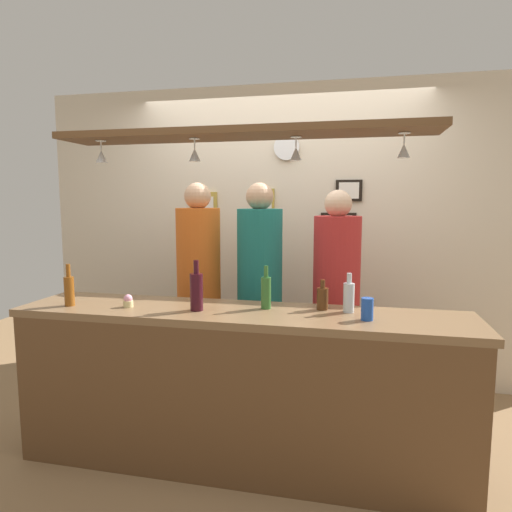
{
  "coord_description": "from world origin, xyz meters",
  "views": [
    {
      "loc": [
        0.66,
        -2.85,
        1.6
      ],
      "look_at": [
        0.0,
        0.1,
        1.22
      ],
      "focal_mm": 31.4,
      "sensor_mm": 36.0,
      "label": 1
    }
  ],
  "objects_px": {
    "bottle_wine_dark_red": "(197,291)",
    "picture_frame_crest": "(264,203)",
    "picture_frame_upper_small": "(349,191)",
    "picture_frame_caricature": "(203,211)",
    "bottle_beer_amber_tall": "(69,290)",
    "bottle_beer_brown_stubby": "(322,298)",
    "bottle_beer_green_import": "(266,292)",
    "bottle_soda_clear": "(349,297)",
    "cupcake": "(128,301)",
    "person_left_orange_shirt": "(199,272)",
    "picture_frame_lower_pair": "(338,223)",
    "wall_clock": "(287,147)",
    "person_right_red_shirt": "(336,282)",
    "person_middle_teal_shirt": "(260,274)",
    "drink_can": "(367,309)"
  },
  "relations": [
    {
      "from": "bottle_soda_clear",
      "to": "picture_frame_lower_pair",
      "type": "height_order",
      "value": "picture_frame_lower_pair"
    },
    {
      "from": "picture_frame_caricature",
      "to": "drink_can",
      "type": "bearing_deg",
      "value": -45.54
    },
    {
      "from": "picture_frame_lower_pair",
      "to": "bottle_wine_dark_red",
      "type": "bearing_deg",
      "value": -117.5
    },
    {
      "from": "picture_frame_upper_small",
      "to": "picture_frame_caricature",
      "type": "distance_m",
      "value": 1.31
    },
    {
      "from": "picture_frame_upper_small",
      "to": "wall_clock",
      "type": "relative_size",
      "value": 1.0
    },
    {
      "from": "bottle_beer_amber_tall",
      "to": "bottle_beer_brown_stubby",
      "type": "height_order",
      "value": "bottle_beer_amber_tall"
    },
    {
      "from": "person_left_orange_shirt",
      "to": "drink_can",
      "type": "bearing_deg",
      "value": -33.1
    },
    {
      "from": "bottle_soda_clear",
      "to": "bottle_wine_dark_red",
      "type": "bearing_deg",
      "value": -170.11
    },
    {
      "from": "bottle_soda_clear",
      "to": "picture_frame_crest",
      "type": "xyz_separation_m",
      "value": [
        -0.77,
        1.31,
        0.53
      ]
    },
    {
      "from": "bottle_soda_clear",
      "to": "wall_clock",
      "type": "xyz_separation_m",
      "value": [
        -0.57,
        1.3,
        1.01
      ]
    },
    {
      "from": "person_left_orange_shirt",
      "to": "picture_frame_lower_pair",
      "type": "distance_m",
      "value": 1.27
    },
    {
      "from": "bottle_soda_clear",
      "to": "picture_frame_lower_pair",
      "type": "relative_size",
      "value": 0.77
    },
    {
      "from": "bottle_soda_clear",
      "to": "picture_frame_caricature",
      "type": "bearing_deg",
      "value": 135.64
    },
    {
      "from": "picture_frame_caricature",
      "to": "person_middle_teal_shirt",
      "type": "bearing_deg",
      "value": -44.09
    },
    {
      "from": "picture_frame_caricature",
      "to": "wall_clock",
      "type": "xyz_separation_m",
      "value": [
        0.76,
        -0.01,
        0.55
      ]
    },
    {
      "from": "bottle_beer_brown_stubby",
      "to": "cupcake",
      "type": "distance_m",
      "value": 1.18
    },
    {
      "from": "drink_can",
      "to": "wall_clock",
      "type": "xyz_separation_m",
      "value": [
        -0.67,
        1.46,
        1.04
      ]
    },
    {
      "from": "person_middle_teal_shirt",
      "to": "cupcake",
      "type": "relative_size",
      "value": 22.21
    },
    {
      "from": "bottle_beer_amber_tall",
      "to": "bottle_wine_dark_red",
      "type": "bearing_deg",
      "value": 4.02
    },
    {
      "from": "bottle_beer_amber_tall",
      "to": "bottle_wine_dark_red",
      "type": "distance_m",
      "value": 0.81
    },
    {
      "from": "bottle_beer_brown_stubby",
      "to": "drink_can",
      "type": "relative_size",
      "value": 1.48
    },
    {
      "from": "bottle_beer_brown_stubby",
      "to": "person_right_red_shirt",
      "type": "bearing_deg",
      "value": 85.03
    },
    {
      "from": "person_middle_teal_shirt",
      "to": "wall_clock",
      "type": "height_order",
      "value": "wall_clock"
    },
    {
      "from": "bottle_wine_dark_red",
      "to": "cupcake",
      "type": "bearing_deg",
      "value": -178.59
    },
    {
      "from": "bottle_beer_amber_tall",
      "to": "bottle_soda_clear",
      "type": "height_order",
      "value": "bottle_beer_amber_tall"
    },
    {
      "from": "person_right_red_shirt",
      "to": "bottle_wine_dark_red",
      "type": "bearing_deg",
      "value": -133.7
    },
    {
      "from": "bottle_beer_brown_stubby",
      "to": "wall_clock",
      "type": "relative_size",
      "value": 0.82
    },
    {
      "from": "picture_frame_lower_pair",
      "to": "person_left_orange_shirt",
      "type": "bearing_deg",
      "value": -148.21
    },
    {
      "from": "drink_can",
      "to": "picture_frame_upper_small",
      "type": "xyz_separation_m",
      "value": [
        -0.14,
        1.46,
        0.67
      ]
    },
    {
      "from": "bottle_soda_clear",
      "to": "picture_frame_upper_small",
      "type": "bearing_deg",
      "value": 91.56
    },
    {
      "from": "drink_can",
      "to": "picture_frame_lower_pair",
      "type": "relative_size",
      "value": 0.41
    },
    {
      "from": "person_right_red_shirt",
      "to": "picture_frame_upper_small",
      "type": "height_order",
      "value": "picture_frame_upper_small"
    },
    {
      "from": "person_left_orange_shirt",
      "to": "bottle_soda_clear",
      "type": "relative_size",
      "value": 7.55
    },
    {
      "from": "bottle_beer_amber_tall",
      "to": "wall_clock",
      "type": "bearing_deg",
      "value": 53.58
    },
    {
      "from": "bottle_beer_brown_stubby",
      "to": "cupcake",
      "type": "relative_size",
      "value": 2.31
    },
    {
      "from": "person_middle_teal_shirt",
      "to": "picture_frame_lower_pair",
      "type": "height_order",
      "value": "person_middle_teal_shirt"
    },
    {
      "from": "person_right_red_shirt",
      "to": "drink_can",
      "type": "bearing_deg",
      "value": -76.35
    },
    {
      "from": "cupcake",
      "to": "picture_frame_caricature",
      "type": "xyz_separation_m",
      "value": [
        -0.02,
        1.47,
        0.52
      ]
    },
    {
      "from": "bottle_beer_amber_tall",
      "to": "bottle_beer_green_import",
      "type": "height_order",
      "value": "same"
    },
    {
      "from": "person_left_orange_shirt",
      "to": "picture_frame_lower_pair",
      "type": "relative_size",
      "value": 5.79
    },
    {
      "from": "picture_frame_upper_small",
      "to": "picture_frame_crest",
      "type": "height_order",
      "value": "picture_frame_upper_small"
    },
    {
      "from": "bottle_beer_green_import",
      "to": "bottle_beer_brown_stubby",
      "type": "xyz_separation_m",
      "value": [
        0.33,
        0.05,
        -0.03
      ]
    },
    {
      "from": "person_left_orange_shirt",
      "to": "bottle_wine_dark_red",
      "type": "height_order",
      "value": "person_left_orange_shirt"
    },
    {
      "from": "bottle_beer_amber_tall",
      "to": "wall_clock",
      "type": "distance_m",
      "value": 2.13
    },
    {
      "from": "picture_frame_caricature",
      "to": "person_right_red_shirt",
      "type": "bearing_deg",
      "value": -27.5
    },
    {
      "from": "bottle_beer_amber_tall",
      "to": "person_right_red_shirt",
      "type": "bearing_deg",
      "value": 28.78
    },
    {
      "from": "bottle_beer_green_import",
      "to": "picture_frame_crest",
      "type": "relative_size",
      "value": 1.0
    },
    {
      "from": "bottle_wine_dark_red",
      "to": "person_left_orange_shirt",
      "type": "bearing_deg",
      "value": 108.95
    },
    {
      "from": "picture_frame_crest",
      "to": "picture_frame_lower_pair",
      "type": "xyz_separation_m",
      "value": [
        0.65,
        0.0,
        -0.17
      ]
    },
    {
      "from": "bottle_wine_dark_red",
      "to": "picture_frame_crest",
      "type": "height_order",
      "value": "picture_frame_crest"
    }
  ]
}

